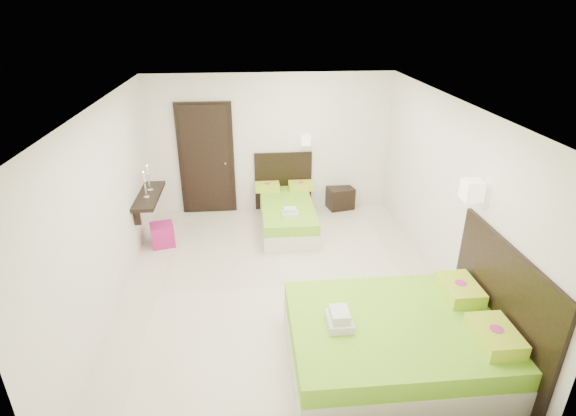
{
  "coord_description": "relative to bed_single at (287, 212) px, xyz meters",
  "views": [
    {
      "loc": [
        -0.42,
        -5.36,
        3.7
      ],
      "look_at": [
        0.1,
        0.3,
        1.1
      ],
      "focal_mm": 28.0,
      "sensor_mm": 36.0,
      "label": 1
    }
  ],
  "objects": [
    {
      "name": "floor",
      "position": [
        -0.23,
        -1.93,
        -0.28
      ],
      "size": [
        5.5,
        5.5,
        0.0
      ],
      "primitive_type": "plane",
      "color": "beige",
      "rests_on": "ground"
    },
    {
      "name": "bed_single",
      "position": [
        0.0,
        0.0,
        0.0
      ],
      "size": [
        1.09,
        1.82,
        1.5
      ],
      "color": "beige",
      "rests_on": "ground"
    },
    {
      "name": "bed_double",
      "position": [
        0.95,
        -3.54,
        0.06
      ],
      "size": [
        2.3,
        1.95,
        1.9
      ],
      "color": "beige",
      "rests_on": "ground"
    },
    {
      "name": "nightstand",
      "position": [
        1.11,
        0.72,
        -0.07
      ],
      "size": [
        0.56,
        0.52,
        0.43
      ],
      "primitive_type": "cube",
      "rotation": [
        0.0,
        0.0,
        0.21
      ],
      "color": "black",
      "rests_on": "ground"
    },
    {
      "name": "ottoman",
      "position": [
        -2.13,
        -0.51,
        -0.1
      ],
      "size": [
        0.44,
        0.44,
        0.37
      ],
      "primitive_type": "cube",
      "rotation": [
        0.0,
        0.0,
        0.24
      ],
      "color": "#A6165E",
      "rests_on": "ground"
    },
    {
      "name": "door",
      "position": [
        -1.43,
        0.77,
        0.77
      ],
      "size": [
        1.02,
        0.15,
        2.14
      ],
      "color": "black",
      "rests_on": "ground"
    },
    {
      "name": "console_shelf",
      "position": [
        -2.32,
        -0.33,
        0.54
      ],
      "size": [
        0.35,
        1.2,
        0.78
      ],
      "color": "black",
      "rests_on": "ground"
    }
  ]
}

